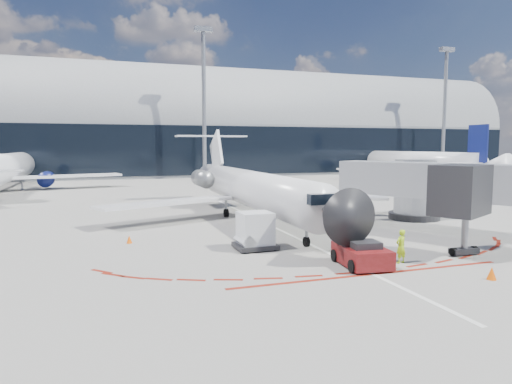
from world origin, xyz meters
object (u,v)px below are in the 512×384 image
object	(u,v)px
pushback_tug	(362,255)
ramp_worker	(401,246)
regional_jet	(249,188)
uld_container	(255,231)

from	to	relation	value
pushback_tug	ramp_worker	size ratio (longest dim) A/B	2.96
regional_jet	pushback_tug	xyz separation A→B (m)	(0.75, -15.70, -1.93)
regional_jet	pushback_tug	bearing A→B (deg)	-87.27
ramp_worker	uld_container	size ratio (longest dim) A/B	0.74
uld_container	regional_jet	bearing A→B (deg)	72.63
pushback_tug	ramp_worker	xyz separation A→B (m)	(2.16, -0.13, 0.28)
pushback_tug	ramp_worker	distance (m)	2.18
uld_container	ramp_worker	bearing A→B (deg)	-42.64
regional_jet	uld_container	world-z (taller)	regional_jet
pushback_tug	ramp_worker	bearing A→B (deg)	2.96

